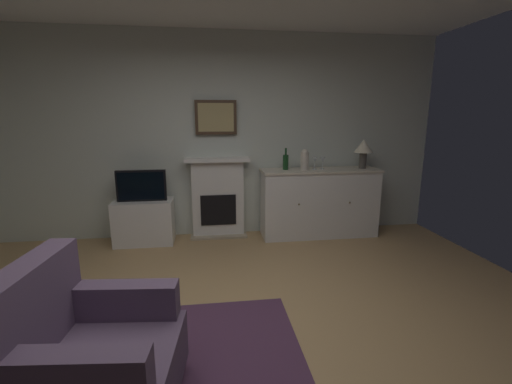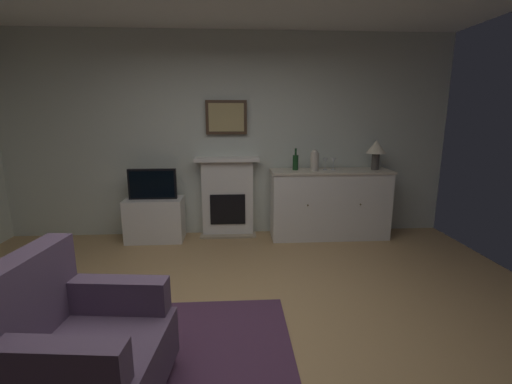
{
  "view_description": "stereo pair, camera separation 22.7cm",
  "coord_description": "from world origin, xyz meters",
  "px_view_note": "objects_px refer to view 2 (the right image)",
  "views": [
    {
      "loc": [
        -0.14,
        -2.3,
        1.65
      ],
      "look_at": [
        0.27,
        0.64,
        1.0
      ],
      "focal_mm": 24.44,
      "sensor_mm": 36.0,
      "label": 1
    },
    {
      "loc": [
        0.09,
        -2.32,
        1.65
      ],
      "look_at": [
        0.27,
        0.64,
        1.0
      ],
      "focal_mm": 24.44,
      "sensor_mm": 36.0,
      "label": 2
    }
  ],
  "objects_px": {
    "sideboard_cabinet": "(329,204)",
    "tv_set": "(152,184)",
    "wine_bottle": "(295,162)",
    "wine_glass_center": "(333,161)",
    "vase_decorative": "(315,160)",
    "armchair": "(77,347)",
    "wine_glass_left": "(325,161)",
    "table_lamp": "(376,149)",
    "fireplace_unit": "(228,197)",
    "framed_picture": "(226,117)",
    "tv_cabinet": "(155,219)"
  },
  "relations": [
    {
      "from": "sideboard_cabinet",
      "to": "wine_bottle",
      "type": "relative_size",
      "value": 5.57
    },
    {
      "from": "table_lamp",
      "to": "wine_bottle",
      "type": "relative_size",
      "value": 1.38
    },
    {
      "from": "framed_picture",
      "to": "vase_decorative",
      "type": "bearing_deg",
      "value": -13.28
    },
    {
      "from": "wine_bottle",
      "to": "tv_cabinet",
      "type": "bearing_deg",
      "value": -179.17
    },
    {
      "from": "wine_glass_center",
      "to": "tv_set",
      "type": "height_order",
      "value": "wine_glass_center"
    },
    {
      "from": "wine_bottle",
      "to": "wine_glass_center",
      "type": "distance_m",
      "value": 0.51
    },
    {
      "from": "wine_glass_left",
      "to": "wine_glass_center",
      "type": "distance_m",
      "value": 0.11
    },
    {
      "from": "sideboard_cabinet",
      "to": "tv_cabinet",
      "type": "distance_m",
      "value": 2.37
    },
    {
      "from": "fireplace_unit",
      "to": "armchair",
      "type": "xyz_separation_m",
      "value": [
        -0.79,
        -2.95,
        -0.17
      ]
    },
    {
      "from": "framed_picture",
      "to": "sideboard_cabinet",
      "type": "distance_m",
      "value": 1.82
    },
    {
      "from": "tv_cabinet",
      "to": "tv_set",
      "type": "xyz_separation_m",
      "value": [
        0.0,
        -0.02,
        0.49
      ]
    },
    {
      "from": "tv_set",
      "to": "sideboard_cabinet",
      "type": "bearing_deg",
      "value": 0.2
    },
    {
      "from": "wine_glass_center",
      "to": "tv_set",
      "type": "relative_size",
      "value": 0.27
    },
    {
      "from": "fireplace_unit",
      "to": "wine_bottle",
      "type": "relative_size",
      "value": 3.79
    },
    {
      "from": "sideboard_cabinet",
      "to": "armchair",
      "type": "relative_size",
      "value": 1.76
    },
    {
      "from": "vase_decorative",
      "to": "tv_cabinet",
      "type": "relative_size",
      "value": 0.37
    },
    {
      "from": "framed_picture",
      "to": "vase_decorative",
      "type": "distance_m",
      "value": 1.31
    },
    {
      "from": "wine_glass_left",
      "to": "wine_glass_center",
      "type": "relative_size",
      "value": 1.0
    },
    {
      "from": "table_lamp",
      "to": "tv_set",
      "type": "relative_size",
      "value": 0.65
    },
    {
      "from": "tv_set",
      "to": "wine_glass_center",
      "type": "bearing_deg",
      "value": 0.36
    },
    {
      "from": "table_lamp",
      "to": "wine_glass_center",
      "type": "relative_size",
      "value": 2.42
    },
    {
      "from": "sideboard_cabinet",
      "to": "table_lamp",
      "type": "relative_size",
      "value": 4.04
    },
    {
      "from": "sideboard_cabinet",
      "to": "vase_decorative",
      "type": "xyz_separation_m",
      "value": [
        -0.24,
        -0.05,
        0.61
      ]
    },
    {
      "from": "fireplace_unit",
      "to": "sideboard_cabinet",
      "type": "xyz_separation_m",
      "value": [
        1.39,
        -0.18,
        -0.08
      ]
    },
    {
      "from": "table_lamp",
      "to": "wine_bottle",
      "type": "xyz_separation_m",
      "value": [
        -1.08,
        0.04,
        -0.17
      ]
    },
    {
      "from": "sideboard_cabinet",
      "to": "tv_cabinet",
      "type": "bearing_deg",
      "value": 179.64
    },
    {
      "from": "table_lamp",
      "to": "wine_glass_center",
      "type": "distance_m",
      "value": 0.59
    },
    {
      "from": "wine_glass_left",
      "to": "tv_set",
      "type": "relative_size",
      "value": 0.27
    },
    {
      "from": "tv_set",
      "to": "armchair",
      "type": "xyz_separation_m",
      "value": [
        0.18,
        -2.77,
        -0.4
      ]
    },
    {
      "from": "armchair",
      "to": "framed_picture",
      "type": "bearing_deg",
      "value": 75.16
    },
    {
      "from": "table_lamp",
      "to": "armchair",
      "type": "relative_size",
      "value": 0.43
    },
    {
      "from": "fireplace_unit",
      "to": "wine_glass_center",
      "type": "bearing_deg",
      "value": -6.83
    },
    {
      "from": "wine_bottle",
      "to": "vase_decorative",
      "type": "distance_m",
      "value": 0.26
    },
    {
      "from": "framed_picture",
      "to": "sideboard_cabinet",
      "type": "relative_size",
      "value": 0.34
    },
    {
      "from": "fireplace_unit",
      "to": "tv_cabinet",
      "type": "xyz_separation_m",
      "value": [
        -0.98,
        -0.16,
        -0.26
      ]
    },
    {
      "from": "wine_glass_left",
      "to": "tv_set",
      "type": "xyz_separation_m",
      "value": [
        -2.29,
        -0.02,
        -0.28
      ]
    },
    {
      "from": "fireplace_unit",
      "to": "table_lamp",
      "type": "xyz_separation_m",
      "value": [
        1.99,
        -0.18,
        0.67
      ]
    },
    {
      "from": "wine_glass_center",
      "to": "tv_cabinet",
      "type": "relative_size",
      "value": 0.22
    },
    {
      "from": "wine_bottle",
      "to": "armchair",
      "type": "bearing_deg",
      "value": -121.28
    },
    {
      "from": "sideboard_cabinet",
      "to": "vase_decorative",
      "type": "bearing_deg",
      "value": -168.12
    },
    {
      "from": "sideboard_cabinet",
      "to": "armchair",
      "type": "bearing_deg",
      "value": -128.25
    },
    {
      "from": "tv_set",
      "to": "armchair",
      "type": "bearing_deg",
      "value": -86.26
    },
    {
      "from": "sideboard_cabinet",
      "to": "tv_set",
      "type": "height_order",
      "value": "tv_set"
    },
    {
      "from": "wine_bottle",
      "to": "tv_cabinet",
      "type": "xyz_separation_m",
      "value": [
        -1.89,
        -0.03,
        -0.76
      ]
    },
    {
      "from": "wine_glass_left",
      "to": "wine_glass_center",
      "type": "xyz_separation_m",
      "value": [
        0.11,
        -0.0,
        0.0
      ]
    },
    {
      "from": "wine_bottle",
      "to": "tv_cabinet",
      "type": "distance_m",
      "value": 2.04
    },
    {
      "from": "sideboard_cabinet",
      "to": "armchair",
      "type": "distance_m",
      "value": 3.53
    },
    {
      "from": "table_lamp",
      "to": "framed_picture",
      "type": "bearing_deg",
      "value": 173.64
    },
    {
      "from": "wine_bottle",
      "to": "wine_glass_center",
      "type": "bearing_deg",
      "value": -4.02
    },
    {
      "from": "table_lamp",
      "to": "wine_glass_center",
      "type": "height_order",
      "value": "table_lamp"
    }
  ]
}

